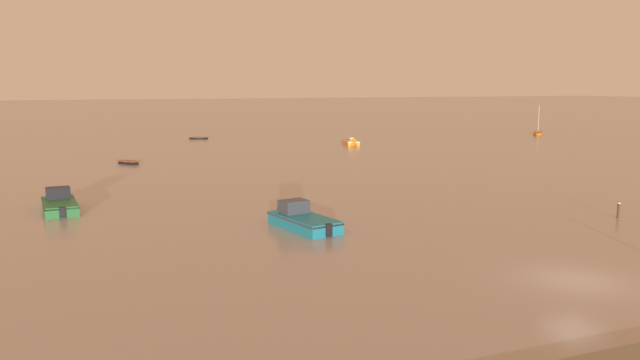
# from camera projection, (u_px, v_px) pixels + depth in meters

# --- Properties ---
(ground_plane) EXTENTS (800.00, 800.00, 0.00)m
(ground_plane) POSITION_uv_depth(u_px,v_px,m) (576.00, 280.00, 28.34)
(ground_plane) COLOR gray
(rowboat_moored_0) EXTENTS (2.82, 3.20, 0.50)m
(rowboat_moored_0) POSITION_uv_depth(u_px,v_px,m) (128.00, 163.00, 70.46)
(rowboat_moored_0) COLOR black
(rowboat_moored_0) RESTS_ON ground
(sailboat_moored_0) EXTENTS (4.56, 4.78, 5.66)m
(sailboat_moored_0) POSITION_uv_depth(u_px,v_px,m) (538.00, 133.00, 112.38)
(sailboat_moored_0) COLOR orange
(sailboat_moored_0) RESTS_ON ground
(motorboat_moored_0) EXTENTS (3.40, 6.66, 2.42)m
(motorboat_moored_0) POSITION_uv_depth(u_px,v_px,m) (296.00, 220.00, 39.35)
(motorboat_moored_0) COLOR #197084
(motorboat_moored_0) RESTS_ON ground
(motorboat_moored_1) EXTENTS (2.59, 6.31, 2.33)m
(motorboat_moored_1) POSITION_uv_depth(u_px,v_px,m) (59.00, 204.00, 44.61)
(motorboat_moored_1) COLOR #23602D
(motorboat_moored_1) RESTS_ON ground
(motorboat_moored_3) EXTENTS (2.81, 5.35, 1.75)m
(motorboat_moored_3) POSITION_uv_depth(u_px,v_px,m) (352.00, 143.00, 92.75)
(motorboat_moored_3) COLOR orange
(motorboat_moored_3) RESTS_ON ground
(rowboat_moored_3) EXTENTS (3.47, 2.12, 0.52)m
(rowboat_moored_3) POSITION_uv_depth(u_px,v_px,m) (199.00, 138.00, 103.41)
(rowboat_moored_3) COLOR black
(rowboat_moored_3) RESTS_ON ground
(mooring_post_left) EXTENTS (0.22, 0.22, 1.21)m
(mooring_post_left) POSITION_uv_depth(u_px,v_px,m) (618.00, 210.00, 41.68)
(mooring_post_left) COLOR #3C3323
(mooring_post_left) RESTS_ON ground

